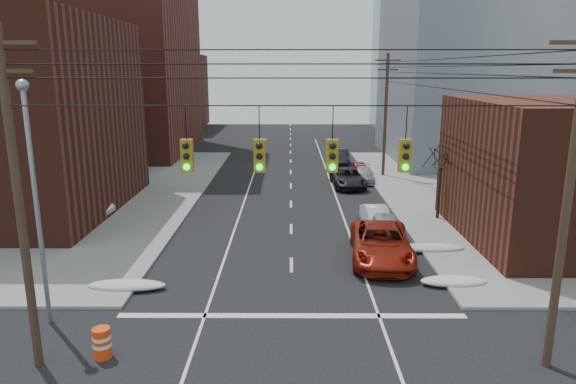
{
  "coord_description": "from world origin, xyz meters",
  "views": [
    {
      "loc": [
        -0.08,
        -12.36,
        9.66
      ],
      "look_at": [
        -0.19,
        15.34,
        3.0
      ],
      "focal_mm": 32.0,
      "sensor_mm": 36.0,
      "label": 1
    }
  ],
  "objects_px": {
    "lot_car_d": "(56,187)",
    "construction_barrel": "(102,343)",
    "red_pickup": "(381,243)",
    "lot_car_a": "(77,205)",
    "lot_car_c": "(71,190)",
    "parked_car_d": "(364,175)",
    "parked_car_a": "(386,229)",
    "parked_car_f": "(340,157)",
    "lot_car_b": "(94,183)",
    "parked_car_b": "(377,217)",
    "parked_car_c": "(348,178)",
    "parked_car_e": "(360,169)"
  },
  "relations": [
    {
      "from": "parked_car_b",
      "to": "parked_car_f",
      "type": "xyz_separation_m",
      "value": [
        -0.18,
        21.96,
        0.12
      ]
    },
    {
      "from": "parked_car_c",
      "to": "lot_car_d",
      "type": "relative_size",
      "value": 1.23
    },
    {
      "from": "red_pickup",
      "to": "parked_car_d",
      "type": "distance_m",
      "value": 19.04
    },
    {
      "from": "parked_car_b",
      "to": "parked_car_e",
      "type": "height_order",
      "value": "parked_car_b"
    },
    {
      "from": "parked_car_d",
      "to": "red_pickup",
      "type": "bearing_deg",
      "value": -90.95
    },
    {
      "from": "parked_car_b",
      "to": "parked_car_c",
      "type": "height_order",
      "value": "parked_car_c"
    },
    {
      "from": "lot_car_d",
      "to": "parked_car_e",
      "type": "bearing_deg",
      "value": -54.91
    },
    {
      "from": "parked_car_b",
      "to": "parked_car_f",
      "type": "height_order",
      "value": "parked_car_f"
    },
    {
      "from": "parked_car_d",
      "to": "parked_car_f",
      "type": "bearing_deg",
      "value": 102.62
    },
    {
      "from": "construction_barrel",
      "to": "parked_car_c",
      "type": "bearing_deg",
      "value": 66.77
    },
    {
      "from": "red_pickup",
      "to": "parked_car_b",
      "type": "height_order",
      "value": "red_pickup"
    },
    {
      "from": "lot_car_d",
      "to": "construction_barrel",
      "type": "distance_m",
      "value": 25.02
    },
    {
      "from": "parked_car_e",
      "to": "parked_car_f",
      "type": "height_order",
      "value": "parked_car_f"
    },
    {
      "from": "parked_car_e",
      "to": "lot_car_a",
      "type": "bearing_deg",
      "value": -144.34
    },
    {
      "from": "red_pickup",
      "to": "lot_car_d",
      "type": "relative_size",
      "value": 1.45
    },
    {
      "from": "parked_car_a",
      "to": "parked_car_f",
      "type": "xyz_separation_m",
      "value": [
        -0.24,
        24.71,
        0.0
      ]
    },
    {
      "from": "parked_car_a",
      "to": "construction_barrel",
      "type": "distance_m",
      "value": 16.99
    },
    {
      "from": "lot_car_a",
      "to": "lot_car_d",
      "type": "relative_size",
      "value": 1.0
    },
    {
      "from": "parked_car_a",
      "to": "lot_car_b",
      "type": "distance_m",
      "value": 24.01
    },
    {
      "from": "parked_car_c",
      "to": "lot_car_c",
      "type": "xyz_separation_m",
      "value": [
        -21.38,
        -4.68,
        -0.01
      ]
    },
    {
      "from": "parked_car_a",
      "to": "lot_car_b",
      "type": "relative_size",
      "value": 0.85
    },
    {
      "from": "parked_car_c",
      "to": "construction_barrel",
      "type": "bearing_deg",
      "value": -115.84
    },
    {
      "from": "construction_barrel",
      "to": "parked_car_e",
      "type": "bearing_deg",
      "value": 67.31
    },
    {
      "from": "parked_car_f",
      "to": "construction_barrel",
      "type": "relative_size",
      "value": 4.37
    },
    {
      "from": "parked_car_f",
      "to": "construction_barrel",
      "type": "distance_m",
      "value": 38.65
    },
    {
      "from": "parked_car_a",
      "to": "construction_barrel",
      "type": "xyz_separation_m",
      "value": [
        -11.89,
        -12.14,
        -0.22
      ]
    },
    {
      "from": "red_pickup",
      "to": "lot_car_b",
      "type": "xyz_separation_m",
      "value": [
        -20.24,
        14.47,
        -0.01
      ]
    },
    {
      "from": "construction_barrel",
      "to": "parked_car_d",
      "type": "bearing_deg",
      "value": 65.47
    },
    {
      "from": "parked_car_e",
      "to": "lot_car_d",
      "type": "bearing_deg",
      "value": -158.79
    },
    {
      "from": "red_pickup",
      "to": "lot_car_a",
      "type": "distance_m",
      "value": 20.34
    },
    {
      "from": "parked_car_a",
      "to": "parked_car_f",
      "type": "height_order",
      "value": "parked_car_f"
    },
    {
      "from": "parked_car_f",
      "to": "lot_car_a",
      "type": "relative_size",
      "value": 1.05
    },
    {
      "from": "red_pickup",
      "to": "construction_barrel",
      "type": "relative_size",
      "value": 6.02
    },
    {
      "from": "red_pickup",
      "to": "lot_car_a",
      "type": "relative_size",
      "value": 1.45
    },
    {
      "from": "parked_car_c",
      "to": "parked_car_f",
      "type": "relative_size",
      "value": 1.17
    },
    {
      "from": "red_pickup",
      "to": "construction_barrel",
      "type": "distance_m",
      "value": 14.52
    },
    {
      "from": "red_pickup",
      "to": "parked_car_e",
      "type": "relative_size",
      "value": 1.74
    },
    {
      "from": "lot_car_b",
      "to": "lot_car_c",
      "type": "xyz_separation_m",
      "value": [
        -0.97,
        -2.13,
        -0.14
      ]
    },
    {
      "from": "parked_car_e",
      "to": "lot_car_d",
      "type": "height_order",
      "value": "lot_car_d"
    },
    {
      "from": "lot_car_a",
      "to": "parked_car_d",
      "type": "bearing_deg",
      "value": -57.25
    },
    {
      "from": "lot_car_c",
      "to": "parked_car_d",
      "type": "bearing_deg",
      "value": -77.34
    },
    {
      "from": "parked_car_b",
      "to": "construction_barrel",
      "type": "xyz_separation_m",
      "value": [
        -11.83,
        -14.89,
        -0.1
      ]
    },
    {
      "from": "red_pickup",
      "to": "lot_car_c",
      "type": "distance_m",
      "value": 24.54
    },
    {
      "from": "lot_car_d",
      "to": "lot_car_c",
      "type": "bearing_deg",
      "value": -97.37
    },
    {
      "from": "red_pickup",
      "to": "parked_car_a",
      "type": "height_order",
      "value": "red_pickup"
    },
    {
      "from": "red_pickup",
      "to": "lot_car_d",
      "type": "bearing_deg",
      "value": 155.27
    },
    {
      "from": "lot_car_b",
      "to": "parked_car_a",
      "type": "bearing_deg",
      "value": -127.18
    },
    {
      "from": "parked_car_e",
      "to": "lot_car_a",
      "type": "relative_size",
      "value": 0.83
    },
    {
      "from": "parked_car_c",
      "to": "lot_car_d",
      "type": "height_order",
      "value": "lot_car_d"
    },
    {
      "from": "parked_car_f",
      "to": "lot_car_d",
      "type": "xyz_separation_m",
      "value": [
        -23.13,
        -14.61,
        0.14
      ]
    }
  ]
}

